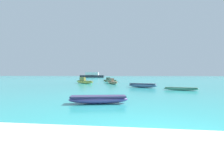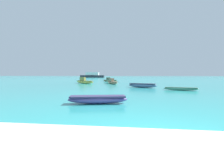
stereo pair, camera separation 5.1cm
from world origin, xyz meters
The scene contains 8 objects.
ground_plane centered at (0.00, 0.00, 0.00)m, with size 240.00×240.00×0.00m.
moored_boat_0 centered at (3.83, 11.80, 0.17)m, with size 3.08×1.11×0.29m.
moored_boat_1 centered at (-3.62, 20.44, 0.31)m, with size 2.22×3.29×0.88m.
moored_boat_2 centered at (-8.24, 20.77, 0.36)m, with size 3.56×2.54×1.02m.
moored_boat_3 centered at (-4.81, 26.61, 0.31)m, with size 2.87×0.94×0.88m.
moored_boat_4 centered at (-2.61, 4.64, 0.23)m, with size 3.12×1.21×0.41m.
moored_boat_5 centered at (0.49, 14.28, 0.27)m, with size 3.23×1.69×0.49m.
distant_ferry centered at (-17.72, 64.25, 0.97)m, with size 10.85×2.39×2.39m.
Camera 1 is at (-1.07, -2.86, 1.51)m, focal length 24.00 mm.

